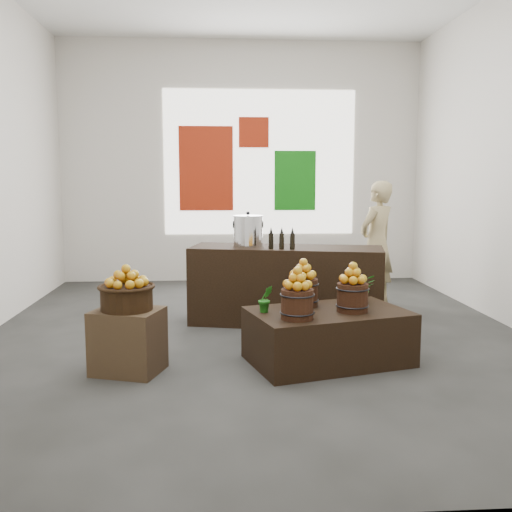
{
  "coord_description": "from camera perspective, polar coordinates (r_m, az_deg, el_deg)",
  "views": [
    {
      "loc": [
        -0.42,
        -6.2,
        1.72
      ],
      "look_at": [
        -0.02,
        -0.4,
        0.94
      ],
      "focal_mm": 40.0,
      "sensor_mm": 36.0,
      "label": 1
    }
  ],
  "objects": [
    {
      "name": "back_opening",
      "position": [
        9.71,
        0.37,
        9.31
      ],
      "size": [
        3.2,
        0.02,
        2.4
      ],
      "primitive_type": "cube",
      "color": "white",
      "rests_on": "back_wall"
    },
    {
      "name": "apple_bucket_front_left",
      "position": [
        5.04,
        4.14,
        -4.82
      ],
      "size": [
        0.29,
        0.29,
        0.27
      ],
      "primitive_type": "cylinder",
      "color": "#361A0E",
      "rests_on": "display_table"
    },
    {
      "name": "deco_red_left",
      "position": [
        9.67,
        -5.01,
        8.7
      ],
      "size": [
        0.9,
        0.04,
        1.4
      ],
      "primitive_type": "cube",
      "color": "#9C220C",
      "rests_on": "back_wall"
    },
    {
      "name": "stock_pot_left",
      "position": [
        6.82,
        -0.81,
        2.44
      ],
      "size": [
        0.35,
        0.35,
        0.35
      ],
      "primitive_type": "cylinder",
      "color": "silver",
      "rests_on": "counter"
    },
    {
      "name": "crate",
      "position": [
        5.27,
        -12.67,
        -8.29
      ],
      "size": [
        0.69,
        0.62,
        0.57
      ],
      "primitive_type": "cube",
      "rotation": [
        0.0,
        0.0,
        -0.31
      ],
      "color": "brown",
      "rests_on": "ground"
    },
    {
      "name": "apples_in_bucket_front_left",
      "position": [
        4.99,
        4.17,
        -2.25
      ],
      "size": [
        0.22,
        0.22,
        0.19
      ],
      "primitive_type": null,
      "color": "#AD1E05",
      "rests_on": "apple_bucket_front_left"
    },
    {
      "name": "herb_garnish_left",
      "position": [
        5.28,
        0.97,
        -4.31
      ],
      "size": [
        0.16,
        0.15,
        0.25
      ],
      "primitive_type": "imported",
      "rotation": [
        0.0,
        0.0,
        0.3
      ],
      "color": "#1B6B16",
      "rests_on": "display_table"
    },
    {
      "name": "apples_in_bucket_front_right",
      "position": [
        5.34,
        9.67,
        -1.7
      ],
      "size": [
        0.22,
        0.22,
        0.19
      ],
      "primitive_type": null,
      "color": "#AD1E05",
      "rests_on": "apple_bucket_front_right"
    },
    {
      "name": "herb_garnish_right",
      "position": [
        5.77,
        10.49,
        -3.2
      ],
      "size": [
        0.27,
        0.23,
        0.29
      ],
      "primitive_type": "imported",
      "rotation": [
        0.0,
        0.0,
        -0.03
      ],
      "color": "#1B6B16",
      "rests_on": "display_table"
    },
    {
      "name": "ground",
      "position": [
        6.45,
        -0.02,
        -7.81
      ],
      "size": [
        7.0,
        7.0,
        0.0
      ],
      "primitive_type": "plane",
      "color": "#383836",
      "rests_on": "ground"
    },
    {
      "name": "oil_cruets",
      "position": [
        6.54,
        2.85,
        1.8
      ],
      "size": [
        0.25,
        0.12,
        0.26
      ],
      "primitive_type": null,
      "rotation": [
        0.0,
        0.0,
        -0.23
      ],
      "color": "black",
      "rests_on": "counter"
    },
    {
      "name": "shopper",
      "position": [
        8.03,
        11.97,
        1.28
      ],
      "size": [
        0.74,
        0.71,
        1.7
      ],
      "primitive_type": "imported",
      "rotation": [
        0.0,
        0.0,
        3.82
      ],
      "color": "tan",
      "rests_on": "ground"
    },
    {
      "name": "apple_bucket_front_right",
      "position": [
        5.38,
        9.62,
        -4.12
      ],
      "size": [
        0.29,
        0.29,
        0.27
      ],
      "primitive_type": "cylinder",
      "color": "#361A0E",
      "rests_on": "display_table"
    },
    {
      "name": "apples_in_bucket_rear",
      "position": [
        5.52,
        4.75,
        -1.31
      ],
      "size": [
        0.22,
        0.22,
        0.19
      ],
      "primitive_type": null,
      "color": "#AD1E05",
      "rests_on": "apple_bucket_rear"
    },
    {
      "name": "deco_green_right",
      "position": [
        9.76,
        3.92,
        7.53
      ],
      "size": [
        0.7,
        0.04,
        1.0
      ],
      "primitive_type": "cube",
      "color": "#126E11",
      "rests_on": "back_wall"
    },
    {
      "name": "apple_bucket_rear",
      "position": [
        5.56,
        4.73,
        -3.65
      ],
      "size": [
        0.29,
        0.29,
        0.27
      ],
      "primitive_type": "cylinder",
      "color": "#361A0E",
      "rests_on": "display_table"
    },
    {
      "name": "wicker_basket",
      "position": [
        5.18,
        -12.8,
        -4.13
      ],
      "size": [
        0.46,
        0.46,
        0.21
      ],
      "primitive_type": "cylinder",
      "color": "black",
      "rests_on": "crate"
    },
    {
      "name": "back_wall",
      "position": [
        9.71,
        -1.43,
        9.31
      ],
      "size": [
        6.0,
        0.04,
        4.0
      ],
      "primitive_type": "cube",
      "color": "silver",
      "rests_on": "ground"
    },
    {
      "name": "counter",
      "position": [
        6.84,
        3.02,
        -2.93
      ],
      "size": [
        2.36,
        1.21,
        0.92
      ],
      "primitive_type": "cube",
      "rotation": [
        0.0,
        0.0,
        -0.23
      ],
      "color": "black",
      "rests_on": "ground"
    },
    {
      "name": "display_table",
      "position": [
        5.48,
        7.22,
        -7.97
      ],
      "size": [
        1.63,
        1.24,
        0.5
      ],
      "primitive_type": "cube",
      "rotation": [
        0.0,
        0.0,
        0.27
      ],
      "color": "black",
      "rests_on": "ground"
    },
    {
      "name": "deco_red_upper",
      "position": [
        9.72,
        -0.22,
        12.26
      ],
      "size": [
        0.5,
        0.04,
        0.5
      ],
      "primitive_type": "cube",
      "color": "#9C220C",
      "rests_on": "back_wall"
    },
    {
      "name": "apples_in_basket",
      "position": [
        5.14,
        -12.86,
        -1.95
      ],
      "size": [
        0.36,
        0.36,
        0.19
      ],
      "primitive_type": null,
      "color": "#AD1E05",
      "rests_on": "wicker_basket"
    }
  ]
}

